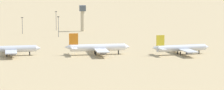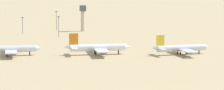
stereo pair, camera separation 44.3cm
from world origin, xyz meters
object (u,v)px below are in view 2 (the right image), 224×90
Objects in this scene: parked_jet_yellow_4 at (181,48)px; light_pole_east at (23,24)px; light_pole_mid at (59,25)px; parked_jet_orange_3 at (97,48)px; light_pole_west at (56,19)px; control_tower at (83,16)px; parked_jet_orange_2 at (9,49)px.

light_pole_east reaches higher than parked_jet_yellow_4.
light_pole_mid is at bearing 116.89° from parked_jet_yellow_4.
parked_jet_orange_3 is at bearing -76.65° from light_pole_mid.
light_pole_mid is 36.58m from light_pole_east.
light_pole_mid is (1.27, -45.30, -0.32)m from light_pole_west.
control_tower reaches higher than parked_jet_orange_3.
parked_jet_orange_2 reaches higher than parked_jet_yellow_4.
control_tower is 42.48m from light_pole_mid.
parked_jet_yellow_4 is at bearing -8.68° from parked_jet_orange_2.
control_tower is (-49.07, 131.47, 8.85)m from parked_jet_yellow_4.
light_pole_west is at bearing 73.11° from parked_jet_orange_2.
parked_jet_orange_2 is 92.68m from light_pole_mid.
light_pole_mid reaches higher than parked_jet_orange_2.
parked_jet_yellow_4 is 2.34× the size of light_pole_mid.
parked_jet_yellow_4 is 152.82m from light_pole_east.
parked_jet_orange_3 is at bearing -89.55° from control_tower.
parked_jet_yellow_4 is at bearing -9.56° from parked_jet_orange_3.
light_pole_west reaches higher than light_pole_mid.
parked_jet_orange_3 is 48.39m from parked_jet_yellow_4.
light_pole_mid is 1.18× the size of light_pole_east.
parked_jet_orange_3 is 1.82× the size of control_tower.
parked_jet_yellow_4 is 2.76× the size of light_pole_east.
control_tower reaches higher than parked_jet_orange_2.
light_pole_west is (-70.44, 139.56, 5.27)m from parked_jet_yellow_4.
light_pole_west is at bearing 159.27° from control_tower.
parked_jet_orange_2 is 2.82× the size of light_pole_east.
light_pole_east is (1.87, 111.63, 3.67)m from parked_jet_orange_2.
parked_jet_yellow_4 is at bearing -53.72° from light_pole_mid.
parked_jet_orange_3 is 91.47m from light_pole_mid.
parked_jet_orange_2 is 134.72m from control_tower.
light_pole_mid reaches higher than parked_jet_yellow_4.
parked_jet_orange_3 is 2.98× the size of light_pole_east.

